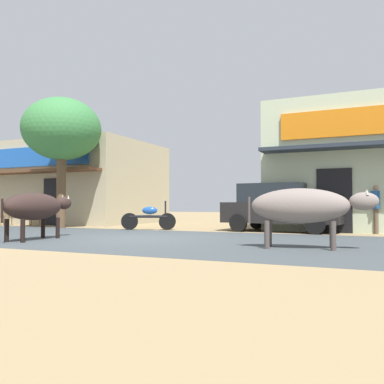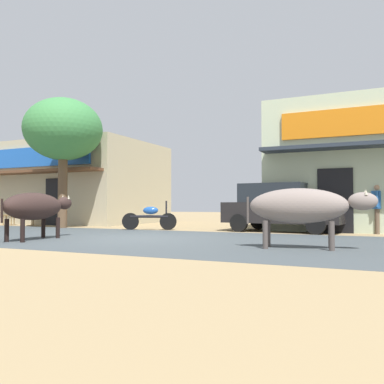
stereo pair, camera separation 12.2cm
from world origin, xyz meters
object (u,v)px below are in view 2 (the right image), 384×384
Objects in this scene: roadside_tree at (63,130)px; parked_hatchback_car at (282,207)px; cafe_chair_by_doorway at (11,214)px; cafe_chair_near_tree at (35,214)px; cow_near_brown at (36,207)px; parked_motorcycle at (150,217)px; cow_far_dark at (301,206)px; pedestrian_by_shop at (377,205)px.

parked_hatchback_car is at bearing 9.71° from roadside_tree.
parked_hatchback_car is at bearing 3.58° from cafe_chair_by_doorway.
cafe_chair_near_tree is at bearing 25.90° from cafe_chair_by_doorway.
cow_near_brown is (3.31, -4.60, -3.04)m from roadside_tree.
parked_motorcycle is 0.74× the size of cow_far_dark.
parked_motorcycle is at bearing 83.75° from cow_near_brown.
cafe_chair_near_tree is at bearing 156.38° from roadside_tree.
cow_far_dark is (6.68, 0.67, 0.02)m from cow_near_brown.
roadside_tree reaches higher than parked_motorcycle.
cafe_chair_by_doorway is (-7.49, 0.37, 0.04)m from parked_motorcycle.
cow_near_brown is at bearing -44.00° from cafe_chair_near_tree.
roadside_tree is at bearing -23.62° from cafe_chair_near_tree.
cow_far_dark is at bearing -34.60° from parked_motorcycle.
parked_motorcycle is at bearing -2.85° from cafe_chair_by_doorway.
roadside_tree is at bearing -172.49° from pedestrian_by_shop.
cafe_chair_near_tree is at bearing 158.08° from cow_far_dark.
parked_motorcycle is 7.64m from pedestrian_by_shop.
cafe_chair_near_tree is (-5.97, 5.76, -0.34)m from cow_near_brown.
roadside_tree is 6.43m from cow_near_brown.
cow_near_brown is 8.30m from cafe_chair_near_tree.
roadside_tree is 11.86m from pedestrian_by_shop.
pedestrian_by_shop reaches higher than cafe_chair_near_tree.
roadside_tree is 1.27× the size of parked_hatchback_car.
parked_motorcycle is 2.08× the size of cafe_chair_by_doorway.
roadside_tree is 3.32× the size of pedestrian_by_shop.
parked_hatchback_car is 11.07m from cafe_chair_near_tree.
pedestrian_by_shop is (7.54, 1.19, 0.44)m from parked_motorcycle.
cow_near_brown is 10.12m from pedestrian_by_shop.
parked_motorcycle reaches higher than cafe_chair_near_tree.
roadside_tree reaches higher than cafe_chair_near_tree.
parked_motorcycle is (-4.55, -1.13, -0.37)m from parked_hatchback_car.
cow_near_brown is at bearing -174.24° from cow_far_dark.
cafe_chair_by_doorway is at bearing -176.89° from pedestrian_by_shop.
pedestrian_by_shop reaches higher than cow_near_brown.
cafe_chair_by_doorway is at bearing -176.42° from parked_hatchback_car.
parked_motorcycle reaches higher than cafe_chair_by_doorway.
cow_far_dark is at bearing -21.46° from roadside_tree.
cow_far_dark is at bearing -18.68° from cafe_chair_by_doorway.
parked_hatchback_car is 4.70m from parked_motorcycle.
parked_motorcycle is 0.72× the size of cow_near_brown.
cafe_chair_near_tree is (-11.06, -0.27, -0.33)m from parked_hatchback_car.
cafe_chair_near_tree and cafe_chair_by_doorway have the same top height.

